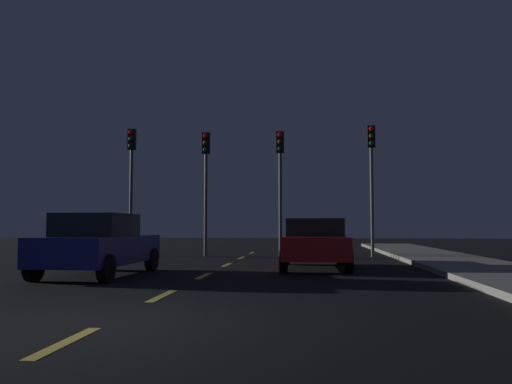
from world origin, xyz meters
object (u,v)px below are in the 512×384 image
at_px(traffic_signal_far_left, 131,167).
at_px(traffic_signal_far_right, 372,165).
at_px(traffic_signal_center_right, 280,169).
at_px(car_adjacent_lane, 99,244).
at_px(traffic_signal_center_left, 206,170).
at_px(car_stopped_ahead, 314,243).

distance_m(traffic_signal_far_left, traffic_signal_far_right, 10.23).
relative_size(traffic_signal_center_right, car_adjacent_lane, 1.21).
distance_m(traffic_signal_center_left, traffic_signal_center_right, 3.17).
distance_m(traffic_signal_far_left, traffic_signal_center_right, 6.45).
distance_m(traffic_signal_far_left, car_stopped_ahead, 10.30).
height_order(traffic_signal_center_left, car_stopped_ahead, traffic_signal_center_left).
xyz_separation_m(traffic_signal_center_right, traffic_signal_far_right, (3.78, 0.00, 0.11)).
bearing_deg(traffic_signal_center_left, traffic_signal_far_left, 179.99).
bearing_deg(traffic_signal_far_left, car_stopped_ahead, -37.74).
bearing_deg(traffic_signal_center_right, traffic_signal_far_right, 0.01).
bearing_deg(traffic_signal_center_right, car_adjacent_lane, -115.31).
relative_size(traffic_signal_far_left, car_stopped_ahead, 1.32).
relative_size(traffic_signal_center_left, car_stopped_ahead, 1.27).
bearing_deg(traffic_signal_far_right, traffic_signal_center_left, -180.00).
height_order(traffic_signal_far_left, car_adjacent_lane, traffic_signal_far_left).
relative_size(traffic_signal_far_left, traffic_signal_far_right, 1.01).
distance_m(traffic_signal_far_right, car_adjacent_lane, 12.29).
xyz_separation_m(traffic_signal_far_right, car_stopped_ahead, (-2.44, -6.03, -3.00)).
height_order(traffic_signal_far_left, traffic_signal_far_right, traffic_signal_far_left).
xyz_separation_m(traffic_signal_center_left, traffic_signal_far_right, (6.95, 0.00, 0.10)).
bearing_deg(traffic_signal_center_right, traffic_signal_far_left, 180.00).
distance_m(traffic_signal_center_right, car_adjacent_lane, 10.22).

